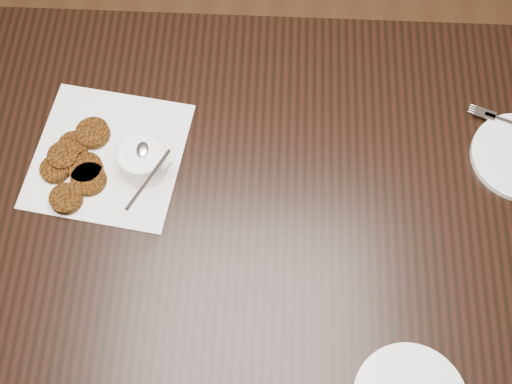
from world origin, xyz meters
TOP-DOWN VIEW (x-y plane):
  - floor at (0.00, 0.00)m, footprint 4.00×4.00m
  - table at (0.07, 0.09)m, footprint 1.36×0.88m
  - napkin at (-0.26, 0.17)m, footprint 0.32×0.32m
  - sauce_ramekin at (-0.19, 0.14)m, footprint 0.12×0.12m
  - patty_cluster at (-0.33, 0.14)m, footprint 0.25×0.25m

SIDE VIEW (x-z plane):
  - floor at x=0.00m, z-range 0.00..0.00m
  - table at x=0.07m, z-range 0.00..0.75m
  - napkin at x=-0.26m, z-range 0.75..0.75m
  - patty_cluster at x=-0.33m, z-range 0.75..0.78m
  - sauce_ramekin at x=-0.19m, z-range 0.75..0.88m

